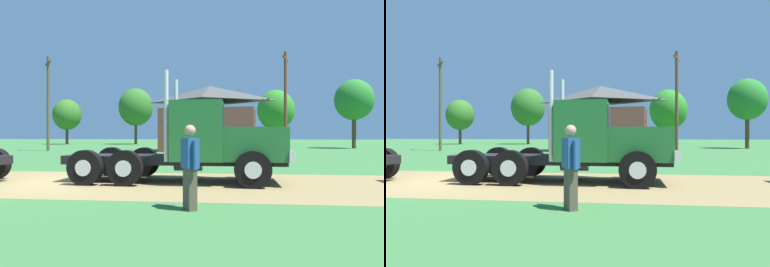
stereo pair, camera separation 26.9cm
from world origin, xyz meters
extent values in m
plane|color=#397138|center=(0.00, 0.00, 0.00)|extent=(200.00, 200.00, 0.00)
cube|color=olive|center=(0.00, 0.00, 0.00)|extent=(120.00, 5.72, 0.01)
cube|color=black|center=(3.61, 0.51, 0.73)|extent=(7.14, 1.62, 0.28)
cube|color=#23662D|center=(6.19, 0.47, 1.25)|extent=(1.97, 2.01, 1.05)
cube|color=silver|center=(7.21, 0.46, 0.91)|extent=(0.19, 2.17, 0.32)
cube|color=#23662D|center=(4.43, 0.50, 1.66)|extent=(1.62, 2.29, 1.85)
cube|color=#2D3D4C|center=(5.24, 0.49, 2.03)|extent=(0.07, 1.89, 0.82)
cylinder|color=silver|center=(3.53, 1.41, 2.12)|extent=(0.14, 0.14, 2.78)
cylinder|color=silver|center=(3.50, -0.38, 2.12)|extent=(0.14, 0.14, 2.78)
cylinder|color=silver|center=(3.97, 1.50, 0.51)|extent=(1.01, 0.53, 0.52)
cylinder|color=black|center=(6.11, 1.61, 0.54)|extent=(1.08, 0.32, 1.08)
cylinder|color=silver|center=(6.11, 1.76, 0.54)|extent=(0.49, 0.05, 0.49)
cylinder|color=black|center=(6.08, -0.66, 0.54)|extent=(1.08, 0.32, 1.08)
cylinder|color=silver|center=(6.08, -0.82, 0.54)|extent=(0.49, 0.05, 0.49)
cylinder|color=black|center=(1.06, 1.68, 0.54)|extent=(1.08, 0.32, 1.08)
cylinder|color=silver|center=(1.07, 1.84, 0.54)|extent=(0.49, 0.05, 0.49)
cylinder|color=black|center=(1.03, -0.58, 0.54)|extent=(1.08, 0.32, 1.08)
cylinder|color=silver|center=(1.03, -0.74, 0.54)|extent=(0.49, 0.05, 0.49)
cylinder|color=black|center=(2.31, 1.66, 0.54)|extent=(1.08, 0.32, 1.08)
cylinder|color=silver|center=(2.32, 1.82, 0.54)|extent=(0.49, 0.05, 0.49)
cylinder|color=black|center=(2.28, -0.60, 0.54)|extent=(1.08, 0.32, 1.08)
cylinder|color=silver|center=(2.28, -0.76, 0.54)|extent=(0.49, 0.05, 0.49)
cube|color=#264C8C|center=(4.58, -3.58, 1.17)|extent=(0.42, 0.46, 0.61)
sphere|color=tan|center=(4.58, -3.58, 1.63)|extent=(0.23, 0.23, 0.23)
cube|color=brown|center=(4.63, -3.65, 0.43)|extent=(0.24, 0.23, 0.86)
cube|color=brown|center=(4.54, -3.50, 0.43)|extent=(0.24, 0.23, 0.86)
cylinder|color=#264C8C|center=(4.71, -3.78, 1.14)|extent=(0.10, 0.10, 0.58)
cylinder|color=#264C8C|center=(4.46, -3.37, 1.14)|extent=(0.10, 0.10, 0.58)
cube|color=brown|center=(3.69, 21.25, 1.96)|extent=(9.04, 6.50, 3.92)
pyramid|color=#464646|center=(3.69, 21.25, 5.41)|extent=(9.49, 6.82, 1.49)
cube|color=black|center=(2.10, 18.60, 1.10)|extent=(1.79, 0.27, 2.20)
cylinder|color=brown|center=(-11.57, 19.75, 4.48)|extent=(0.26, 0.26, 8.96)
cube|color=brown|center=(-11.57, 19.75, 8.36)|extent=(1.55, 1.75, 0.14)
cylinder|color=brown|center=(10.35, 19.14, 4.35)|extent=(0.26, 0.26, 8.70)
cube|color=brown|center=(10.35, 19.14, 8.10)|extent=(0.83, 2.13, 0.14)
cylinder|color=#513823|center=(-20.12, 40.70, 1.48)|extent=(0.44, 0.44, 2.97)
ellipsoid|color=#336B23|center=(-20.12, 40.70, 4.74)|extent=(4.44, 4.44, 4.88)
cylinder|color=#513823|center=(-9.29, 42.26, 1.90)|extent=(0.44, 0.44, 3.79)
ellipsoid|color=#2F6824|center=(-9.29, 42.26, 5.99)|extent=(5.49, 5.49, 6.04)
cylinder|color=#513823|center=(12.66, 41.22, 1.52)|extent=(0.44, 0.44, 3.05)
ellipsoid|color=#2B7C24|center=(12.66, 41.22, 5.27)|extent=(5.55, 5.55, 6.10)
cylinder|color=#513823|center=(19.49, 28.78, 1.90)|extent=(0.44, 0.44, 3.80)
ellipsoid|color=#28782B|center=(19.49, 28.78, 5.46)|extent=(4.15, 4.15, 4.57)
camera|label=1|loc=(5.34, -10.41, 1.55)|focal=31.36mm
camera|label=2|loc=(5.61, -10.38, 1.55)|focal=31.36mm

